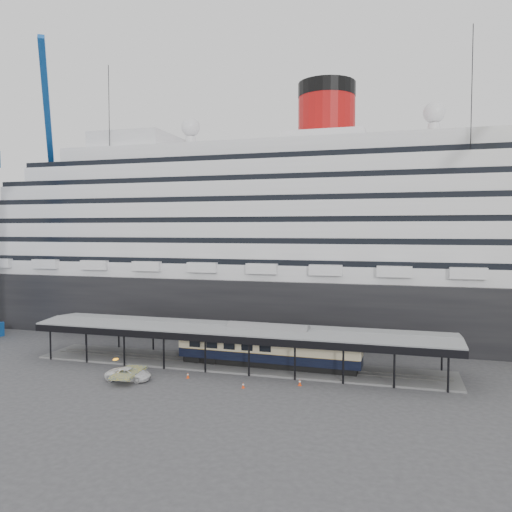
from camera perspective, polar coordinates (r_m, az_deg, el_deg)
name	(u,v)px	position (r m, az deg, el deg)	size (l,w,h in m)	color
ground	(224,376)	(63.51, -3.62, -13.54)	(200.00, 200.00, 0.00)	#3B3B3E
cruise_ship	(282,228)	(91.66, 3.04, 3.17)	(130.00, 30.00, 43.90)	black
platform_canopy	(237,348)	(67.47, -2.19, -10.46)	(56.00, 9.18, 5.30)	slate
port_truck	(129,374)	(63.39, -14.35, -12.95)	(2.48, 5.39, 1.50)	white
pullman_carriage	(268,346)	(66.19, 1.40, -10.28)	(24.28, 3.77, 23.77)	black
traffic_cone_left	(188,375)	(63.03, -7.80, -13.34)	(0.39, 0.39, 0.73)	#E7410C
traffic_cone_mid	(243,385)	(58.86, -1.48, -14.54)	(0.43, 0.43, 0.67)	#F13C0D
traffic_cone_right	(300,382)	(59.91, 5.03, -14.18)	(0.47, 0.47, 0.78)	#E93D0C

